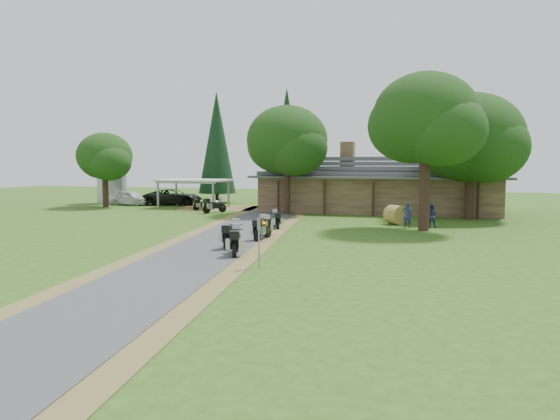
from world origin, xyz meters
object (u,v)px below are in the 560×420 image
(motorcycle_row_c, at_px, (263,228))
(hay_bale, at_px, (396,215))
(motorcycle_row_e, at_px, (276,219))
(motorcycle_row_b, at_px, (232,234))
(car_dark_suv, at_px, (173,193))
(carport, at_px, (194,194))
(car_white_sedan, at_px, (130,196))
(motorcycle_row_d, at_px, (264,225))
(motorcycle_carport_a, at_px, (202,204))
(lodge, at_px, (379,184))
(silo, at_px, (112,174))
(motorcycle_row_a, at_px, (236,240))
(motorcycle_carport_b, at_px, (215,205))

(motorcycle_row_c, height_order, hay_bale, hay_bale)
(motorcycle_row_e, bearing_deg, hay_bale, -85.71)
(motorcycle_row_c, bearing_deg, hay_bale, -29.21)
(motorcycle_row_e, bearing_deg, motorcycle_row_b, 155.66)
(car_dark_suv, bearing_deg, carport, -138.34)
(car_white_sedan, relative_size, motorcycle_row_b, 2.76)
(motorcycle_row_d, height_order, motorcycle_row_e, motorcycle_row_d)
(carport, distance_m, car_white_sedan, 7.71)
(car_dark_suv, distance_m, hay_bale, 25.77)
(motorcycle_row_c, xyz_separation_m, motorcycle_carport_a, (-11.17, 16.47, -0.10))
(lodge, xyz_separation_m, motorcycle_row_b, (-4.93, -23.09, -1.75))
(motorcycle_row_d, distance_m, hay_bale, 10.65)
(carport, height_order, motorcycle_row_e, carport)
(car_white_sedan, relative_size, motorcycle_row_c, 2.90)
(silo, height_order, motorcycle_row_b, silo)
(motorcycle_row_a, xyz_separation_m, motorcycle_row_b, (-0.95, 2.00, 0.00))
(motorcycle_row_b, bearing_deg, car_dark_suv, 30.22)
(silo, relative_size, car_dark_suv, 0.98)
(car_white_sedan, height_order, car_dark_suv, car_dark_suv)
(motorcycle_row_a, bearing_deg, motorcycle_row_e, -11.04)
(car_dark_suv, bearing_deg, motorcycle_row_b, -159.70)
(silo, distance_m, motorcycle_carport_a, 13.92)
(silo, distance_m, motorcycle_row_c, 32.25)
(motorcycle_row_d, relative_size, motorcycle_carport_a, 1.06)
(car_white_sedan, xyz_separation_m, hay_bale, (27.27, -10.08, -0.27))
(motorcycle_row_d, bearing_deg, carport, 5.54)
(carport, bearing_deg, motorcycle_row_b, -59.04)
(motorcycle_row_d, height_order, motorcycle_carport_b, motorcycle_carport_b)
(motorcycle_row_e, bearing_deg, lodge, -45.68)
(motorcycle_row_b, distance_m, motorcycle_carport_a, 22.35)
(motorcycle_row_a, bearing_deg, motorcycle_row_c, -13.47)
(motorcycle_row_d, xyz_separation_m, hay_bale, (7.12, 7.91, 0.08))
(hay_bale, bearing_deg, motorcycle_row_e, -149.70)
(lodge, height_order, motorcycle_row_a, lodge)
(lodge, height_order, motorcycle_carport_b, lodge)
(silo, bearing_deg, motorcycle_carport_a, -21.74)
(lodge, relative_size, motorcycle_row_c, 10.96)
(motorcycle_row_d, distance_m, motorcycle_row_e, 3.56)
(motorcycle_row_a, xyz_separation_m, motorcycle_carport_b, (-9.41, 19.52, 0.01))
(lodge, xyz_separation_m, motorcycle_row_e, (-5.18, -14.51, -1.85))
(car_dark_suv, relative_size, motorcycle_carport_b, 3.06)
(motorcycle_row_b, height_order, motorcycle_row_c, motorcycle_row_b)
(carport, bearing_deg, car_dark_suv, 145.84)
(motorcycle_row_a, relative_size, motorcycle_row_d, 1.17)
(silo, bearing_deg, motorcycle_row_b, -46.72)
(motorcycle_row_c, relative_size, motorcycle_carport_a, 1.18)
(motorcycle_row_b, distance_m, motorcycle_carport_b, 19.46)
(carport, distance_m, motorcycle_row_c, 22.76)
(lodge, bearing_deg, motorcycle_row_d, -105.01)
(car_dark_suv, relative_size, motorcycle_row_d, 3.64)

